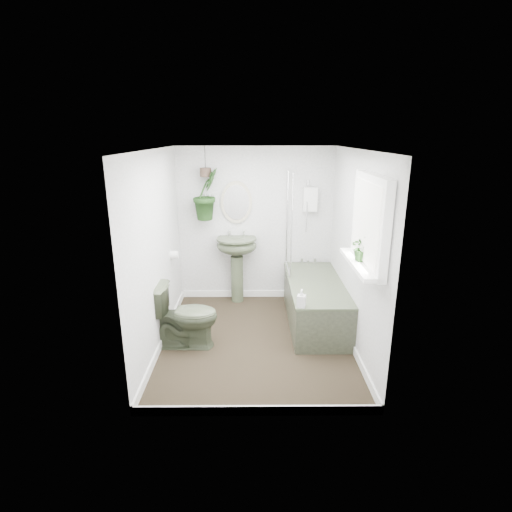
{
  "coord_description": "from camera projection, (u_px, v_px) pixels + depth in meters",
  "views": [
    {
      "loc": [
        -0.04,
        -4.45,
        2.46
      ],
      "look_at": [
        0.0,
        0.15,
        1.05
      ],
      "focal_mm": 28.0,
      "sensor_mm": 36.0,
      "label": 1
    }
  ],
  "objects": [
    {
      "name": "soap_bottle",
      "position": [
        301.0,
        298.0,
        4.5
      ],
      "size": [
        0.12,
        0.12,
        0.21
      ],
      "primitive_type": "imported",
      "rotation": [
        0.0,
        0.0,
        -0.25
      ],
      "color": "black",
      "rests_on": "bathtub"
    },
    {
      "name": "wall_left",
      "position": [
        156.0,
        252.0,
        4.63
      ],
      "size": [
        0.02,
        2.8,
        2.3
      ],
      "primitive_type": "cube",
      "color": "silver",
      "rests_on": "ground"
    },
    {
      "name": "wall_sconce",
      "position": [
        209.0,
        209.0,
        5.86
      ],
      "size": [
        0.04,
        0.04,
        0.22
      ],
      "primitive_type": "cylinder",
      "color": "black",
      "rests_on": "wall_back"
    },
    {
      "name": "floor",
      "position": [
        256.0,
        341.0,
        4.98
      ],
      "size": [
        2.3,
        2.8,
        0.02
      ],
      "primitive_type": "cube",
      "color": "black",
      "rests_on": "ground"
    },
    {
      "name": "bathtub",
      "position": [
        315.0,
        302.0,
        5.37
      ],
      "size": [
        0.72,
        1.72,
        0.58
      ],
      "primitive_type": null,
      "color": "#424C36",
      "rests_on": "floor"
    },
    {
      "name": "window_recess",
      "position": [
        370.0,
        222.0,
        3.83
      ],
      "size": [
        0.08,
        1.0,
        0.9
      ],
      "primitive_type": "cube",
      "color": "white",
      "rests_on": "wall_right"
    },
    {
      "name": "window_blinds",
      "position": [
        365.0,
        222.0,
        3.83
      ],
      "size": [
        0.01,
        0.86,
        0.76
      ],
      "primitive_type": "cube",
      "color": "white",
      "rests_on": "wall_right"
    },
    {
      "name": "oval_mirror",
      "position": [
        236.0,
        202.0,
        5.84
      ],
      "size": [
        0.46,
        0.03,
        0.62
      ],
      "primitive_type": "ellipsoid",
      "color": "#B9AF96",
      "rests_on": "wall_back"
    },
    {
      "name": "bath_screen",
      "position": [
        289.0,
        222.0,
        5.55
      ],
      "size": [
        0.04,
        0.72,
        1.4
      ],
      "primitive_type": null,
      "color": "silver",
      "rests_on": "bathtub"
    },
    {
      "name": "skirting",
      "position": [
        256.0,
        336.0,
        4.96
      ],
      "size": [
        2.3,
        2.8,
        0.1
      ],
      "primitive_type": "cube",
      "color": "white",
      "rests_on": "floor"
    },
    {
      "name": "ceiling",
      "position": [
        256.0,
        148.0,
        4.3
      ],
      "size": [
        2.3,
        2.8,
        0.02
      ],
      "primitive_type": "cube",
      "color": "white",
      "rests_on": "ground"
    },
    {
      "name": "hanging_pot",
      "position": [
        206.0,
        172.0,
        5.59
      ],
      "size": [
        0.16,
        0.16,
        0.12
      ],
      "primitive_type": "cylinder",
      "color": "#3E2E25",
      "rests_on": "ceiling"
    },
    {
      "name": "sill_plant",
      "position": [
        363.0,
        248.0,
        3.94
      ],
      "size": [
        0.24,
        0.21,
        0.27
      ],
      "primitive_type": "imported",
      "rotation": [
        0.0,
        0.0,
        -0.01
      ],
      "color": "black",
      "rests_on": "window_sill"
    },
    {
      "name": "wall_back",
      "position": [
        255.0,
        225.0,
        5.98
      ],
      "size": [
        2.3,
        0.02,
        2.3
      ],
      "primitive_type": "cube",
      "color": "silver",
      "rests_on": "ground"
    },
    {
      "name": "toilet",
      "position": [
        185.0,
        315.0,
        4.75
      ],
      "size": [
        0.79,
        0.46,
        0.79
      ],
      "primitive_type": "imported",
      "rotation": [
        0.0,
        0.0,
        1.54
      ],
      "color": "#424C36",
      "rests_on": "floor"
    },
    {
      "name": "window_sill",
      "position": [
        359.0,
        264.0,
        3.95
      ],
      "size": [
        0.18,
        1.0,
        0.04
      ],
      "primitive_type": "cube",
      "color": "white",
      "rests_on": "wall_right"
    },
    {
      "name": "toilet_roll_holder",
      "position": [
        174.0,
        255.0,
        5.37
      ],
      "size": [
        0.11,
        0.11,
        0.11
      ],
      "primitive_type": "cylinder",
      "rotation": [
        0.0,
        1.57,
        0.0
      ],
      "color": "white",
      "rests_on": "wall_left"
    },
    {
      "name": "wall_right",
      "position": [
        356.0,
        251.0,
        4.64
      ],
      "size": [
        0.02,
        2.8,
        2.3
      ],
      "primitive_type": "cube",
      "color": "silver",
      "rests_on": "ground"
    },
    {
      "name": "pedestal_sink",
      "position": [
        237.0,
        270.0,
        6.01
      ],
      "size": [
        0.65,
        0.57,
        1.01
      ],
      "primitive_type": null,
      "rotation": [
        0.0,
        0.0,
        -0.12
      ],
      "color": "#424C36",
      "rests_on": "floor"
    },
    {
      "name": "hanging_plant",
      "position": [
        206.0,
        194.0,
        5.68
      ],
      "size": [
        0.51,
        0.52,
        0.73
      ],
      "primitive_type": "imported",
      "rotation": [
        0.0,
        0.0,
        0.87
      ],
      "color": "black",
      "rests_on": "ceiling"
    },
    {
      "name": "shower_box",
      "position": [
        310.0,
        199.0,
        5.81
      ],
      "size": [
        0.2,
        0.1,
        0.35
      ],
      "primitive_type": "cube",
      "color": "white",
      "rests_on": "wall_back"
    },
    {
      "name": "wall_front",
      "position": [
        257.0,
        300.0,
        3.29
      ],
      "size": [
        2.3,
        0.02,
        2.3
      ],
      "primitive_type": "cube",
      "color": "silver",
      "rests_on": "ground"
    }
  ]
}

